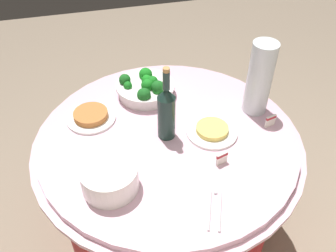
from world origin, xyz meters
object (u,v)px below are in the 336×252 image
object	(u,v)px
broccoli_bowl	(146,88)
food_plate_peanuts	(91,116)
label_placard_front	(222,158)
decorative_fruit_vase	(259,80)
plate_stack	(110,178)
wine_bottle	(166,111)
food_plate_noodles	(212,131)
label_placard_mid	(271,120)
serving_tongs	(215,209)

from	to	relation	value
broccoli_bowl	food_plate_peanuts	size ratio (longest dim) A/B	1.27
label_placard_front	decorative_fruit_vase	bearing A→B (deg)	-133.19
decorative_fruit_vase	label_placard_front	bearing A→B (deg)	46.81
plate_stack	wine_bottle	size ratio (longest dim) A/B	0.62
broccoli_bowl	wine_bottle	xyz separation A→B (m)	(-0.03, 0.29, 0.09)
decorative_fruit_vase	label_placard_front	distance (m)	0.41
decorative_fruit_vase	wine_bottle	bearing A→B (deg)	8.62
broccoli_bowl	food_plate_noodles	bearing A→B (deg)	123.27
plate_stack	broccoli_bowl	bearing A→B (deg)	-114.92
broccoli_bowl	wine_bottle	bearing A→B (deg)	95.18
decorative_fruit_vase	label_placard_front	world-z (taller)	decorative_fruit_vase
food_plate_noodles	label_placard_mid	size ratio (longest dim) A/B	4.00
broccoli_bowl	wine_bottle	size ratio (longest dim) A/B	0.83
food_plate_peanuts	label_placard_front	distance (m)	0.62
decorative_fruit_vase	label_placard_front	size ratio (longest dim) A/B	6.18
label_placard_front	food_plate_noodles	bearing A→B (deg)	-97.68
label_placard_mid	food_plate_noodles	bearing A→B (deg)	-4.19
food_plate_peanuts	wine_bottle	bearing A→B (deg)	148.73
plate_stack	label_placard_front	bearing A→B (deg)	-178.93
food_plate_noodles	serving_tongs	bearing A→B (deg)	72.02
food_plate_noodles	decorative_fruit_vase	bearing A→B (deg)	-156.46
food_plate_noodles	wine_bottle	bearing A→B (deg)	-11.62
serving_tongs	food_plate_noodles	world-z (taller)	food_plate_noodles
label_placard_mid	label_placard_front	bearing A→B (deg)	29.09
decorative_fruit_vase	food_plate_peanuts	bearing A→B (deg)	-9.03
broccoli_bowl	food_plate_peanuts	distance (m)	0.30
decorative_fruit_vase	label_placard_mid	bearing A→B (deg)	98.82
decorative_fruit_vase	serving_tongs	world-z (taller)	decorative_fruit_vase
serving_tongs	food_plate_noodles	size ratio (longest dim) A/B	0.75
decorative_fruit_vase	food_plate_noodles	distance (m)	0.30
label_placard_front	label_placard_mid	bearing A→B (deg)	-150.91
wine_bottle	food_plate_peanuts	world-z (taller)	wine_bottle
food_plate_noodles	label_placard_mid	world-z (taller)	label_placard_mid
serving_tongs	label_placard_front	xyz separation A→B (m)	(-0.10, -0.20, 0.03)
broccoli_bowl	decorative_fruit_vase	size ratio (longest dim) A/B	0.82
food_plate_noodles	broccoli_bowl	bearing A→B (deg)	-56.73
food_plate_noodles	food_plate_peanuts	world-z (taller)	food_plate_peanuts
broccoli_bowl	decorative_fruit_vase	xyz separation A→B (m)	(-0.46, 0.23, 0.12)
food_plate_noodles	label_placard_front	xyz separation A→B (m)	(0.02, 0.18, 0.02)
broccoli_bowl	plate_stack	bearing A→B (deg)	65.08
label_placard_mid	broccoli_bowl	bearing A→B (deg)	-36.31
decorative_fruit_vase	label_placard_mid	xyz separation A→B (m)	(-0.02, 0.12, -0.13)
serving_tongs	broccoli_bowl	bearing A→B (deg)	-82.37
plate_stack	serving_tongs	distance (m)	0.39
plate_stack	label_placard_front	world-z (taller)	plate_stack
decorative_fruit_vase	food_plate_peanuts	xyz separation A→B (m)	(0.73, -0.12, -0.14)
plate_stack	serving_tongs	bearing A→B (deg)	150.05
decorative_fruit_vase	serving_tongs	xyz separation A→B (m)	(0.36, 0.48, -0.16)
plate_stack	wine_bottle	bearing A→B (deg)	-139.94
broccoli_bowl	label_placard_front	bearing A→B (deg)	110.88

